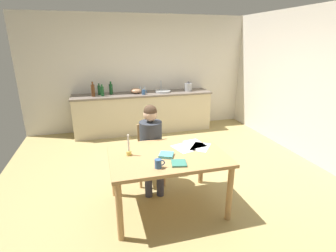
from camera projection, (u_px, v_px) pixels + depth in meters
name	position (u px, v px, depth m)	size (l,w,h in m)	color
ground_plane	(170.00, 177.00, 4.07)	(5.20, 5.20, 0.04)	tan
wall_back	(140.00, 73.00, 6.03)	(5.20, 0.12, 2.60)	silver
wall_right	(319.00, 87.00, 4.30)	(0.12, 5.20, 2.60)	silver
kitchen_counter	(144.00, 112.00, 5.97)	(3.12, 0.64, 0.90)	beige
dining_table	(167.00, 161.00, 3.13)	(1.39, 0.99, 0.74)	tan
chair_at_table	(151.00, 150.00, 3.84)	(0.44, 0.44, 0.86)	tan
person_seated	(151.00, 142.00, 3.64)	(0.36, 0.61, 1.19)	#333842
coffee_mug	(158.00, 164.00, 2.75)	(0.11, 0.07, 0.10)	#33598C
candlestick	(129.00, 150.00, 3.05)	(0.06, 0.06, 0.26)	gold
book_magazine	(179.00, 163.00, 2.85)	(0.16, 0.17, 0.02)	#367967
book_cookery	(166.00, 155.00, 3.04)	(0.16, 0.16, 0.03)	#4FA5B1
paper_letter	(183.00, 148.00, 3.27)	(0.21, 0.30, 0.00)	white
paper_bill	(200.00, 147.00, 3.30)	(0.21, 0.30, 0.00)	white
paper_envelope	(195.00, 144.00, 3.41)	(0.21, 0.30, 0.00)	white
sink_unit	(163.00, 91.00, 5.94)	(0.36, 0.36, 0.24)	#B2B7BC
bottle_oil	(93.00, 90.00, 5.44)	(0.08, 0.08, 0.31)	#593319
bottle_vinegar	(99.00, 90.00, 5.63)	(0.07, 0.07, 0.25)	#194C23
bottle_wine_red	(102.00, 91.00, 5.48)	(0.07, 0.07, 0.25)	#194C23
bottle_sauce	(111.00, 89.00, 5.68)	(0.08, 0.08, 0.28)	#194C23
mixing_bowl	(136.00, 91.00, 5.80)	(0.25, 0.25, 0.11)	tan
stovetop_kettle	(188.00, 87.00, 6.06)	(0.18, 0.18, 0.22)	#B7BABF
wine_glass_near_sink	(144.00, 87.00, 5.94)	(0.07, 0.07, 0.15)	silver
wine_glass_by_kettle	(140.00, 87.00, 5.92)	(0.07, 0.07, 0.15)	silver
teacup_on_counter	(144.00, 92.00, 5.67)	(0.11, 0.07, 0.10)	#33598C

